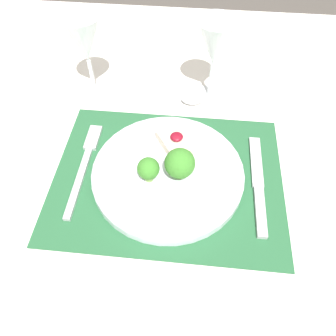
{
  "coord_description": "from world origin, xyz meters",
  "views": [
    {
      "loc": [
        0.03,
        -0.34,
        1.24
      ],
      "look_at": [
        -0.0,
        0.0,
        0.78
      ],
      "focal_mm": 35.0,
      "sensor_mm": 36.0,
      "label": 1
    }
  ],
  "objects_px": {
    "fork": "(85,161)",
    "wine_glass_far": "(84,42)",
    "dinner_plate": "(169,169)",
    "knife": "(258,189)",
    "spoon": "(180,98)",
    "wine_glass_near": "(215,46)"
  },
  "relations": [
    {
      "from": "wine_glass_far",
      "to": "fork",
      "type": "bearing_deg",
      "value": -82.08
    },
    {
      "from": "dinner_plate",
      "to": "knife",
      "type": "bearing_deg",
      "value": -6.8
    },
    {
      "from": "dinner_plate",
      "to": "wine_glass_far",
      "type": "distance_m",
      "value": 0.3
    },
    {
      "from": "knife",
      "to": "wine_glass_near",
      "type": "bearing_deg",
      "value": 112.83
    },
    {
      "from": "knife",
      "to": "spoon",
      "type": "bearing_deg",
      "value": 126.4
    },
    {
      "from": "wine_glass_near",
      "to": "wine_glass_far",
      "type": "xyz_separation_m",
      "value": [
        -0.25,
        -0.02,
        0.0
      ]
    },
    {
      "from": "spoon",
      "to": "wine_glass_near",
      "type": "height_order",
      "value": "wine_glass_near"
    },
    {
      "from": "dinner_plate",
      "to": "knife",
      "type": "distance_m",
      "value": 0.16
    },
    {
      "from": "fork",
      "to": "knife",
      "type": "height_order",
      "value": "knife"
    },
    {
      "from": "wine_glass_far",
      "to": "dinner_plate",
      "type": "bearing_deg",
      "value": -48.38
    },
    {
      "from": "dinner_plate",
      "to": "wine_glass_far",
      "type": "height_order",
      "value": "wine_glass_far"
    },
    {
      "from": "knife",
      "to": "spoon",
      "type": "height_order",
      "value": "spoon"
    },
    {
      "from": "dinner_plate",
      "to": "spoon",
      "type": "distance_m",
      "value": 0.21
    },
    {
      "from": "spoon",
      "to": "wine_glass_near",
      "type": "distance_m",
      "value": 0.13
    },
    {
      "from": "spoon",
      "to": "wine_glass_near",
      "type": "bearing_deg",
      "value": 19.52
    },
    {
      "from": "dinner_plate",
      "to": "fork",
      "type": "distance_m",
      "value": 0.16
    },
    {
      "from": "knife",
      "to": "dinner_plate",
      "type": "bearing_deg",
      "value": 175.39
    },
    {
      "from": "knife",
      "to": "wine_glass_far",
      "type": "height_order",
      "value": "wine_glass_far"
    },
    {
      "from": "dinner_plate",
      "to": "wine_glass_near",
      "type": "height_order",
      "value": "wine_glass_near"
    },
    {
      "from": "dinner_plate",
      "to": "fork",
      "type": "relative_size",
      "value": 1.27
    },
    {
      "from": "dinner_plate",
      "to": "wine_glass_near",
      "type": "xyz_separation_m",
      "value": [
        0.07,
        0.23,
        0.11
      ]
    },
    {
      "from": "fork",
      "to": "wine_glass_far",
      "type": "xyz_separation_m",
      "value": [
        -0.03,
        0.19,
        0.12
      ]
    }
  ]
}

